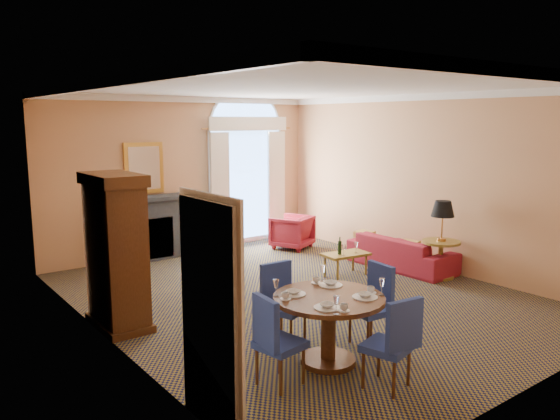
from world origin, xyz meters
TOP-DOWN VIEW (x-y plane):
  - ground at (0.00, 0.00)m, footprint 7.50×7.50m
  - room_envelope at (-0.03, 0.67)m, footprint 6.04×7.52m
  - armoire at (-2.72, 0.47)m, footprint 0.59×1.04m
  - dining_table at (-1.26, -2.06)m, footprint 1.25×1.25m
  - dining_chair_north at (-1.29, -1.22)m, footprint 0.57×0.57m
  - dining_chair_south at (-1.15, -2.93)m, footprint 0.54×0.54m
  - dining_chair_east at (-0.40, -1.97)m, footprint 0.49×0.48m
  - dining_chair_west at (-2.09, -2.14)m, footprint 0.50×0.50m
  - sofa at (2.55, 0.13)m, footprint 0.85×2.08m
  - armchair at (1.92, 2.62)m, footprint 1.02×1.03m
  - coffee_table at (1.35, 0.37)m, footprint 0.86×0.55m
  - side_table at (2.60, -0.70)m, footprint 0.66×0.66m

SIDE VIEW (x-z plane):
  - ground at x=0.00m, z-range 0.00..0.00m
  - sofa at x=2.55m, z-range 0.00..0.60m
  - armchair at x=1.92m, z-range 0.00..0.71m
  - coffee_table at x=1.35m, z-range 0.03..0.75m
  - dining_chair_north at x=-1.29m, z-range 0.07..1.05m
  - dining_chair_south at x=-1.15m, z-range 0.07..1.05m
  - dining_chair_east at x=-0.40m, z-range 0.07..1.05m
  - dining_chair_west at x=-2.09m, z-range 0.07..1.05m
  - dining_table at x=-1.26m, z-range 0.09..1.08m
  - side_table at x=2.60m, z-range 0.18..1.52m
  - armoire at x=-2.72m, z-range -0.04..2.01m
  - room_envelope at x=-0.03m, z-range 0.78..4.23m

